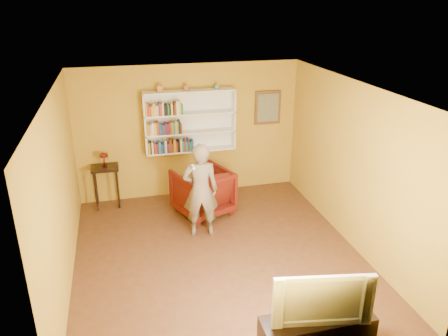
# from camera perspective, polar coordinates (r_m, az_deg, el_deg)

# --- Properties ---
(room_shell) EXTENTS (5.30, 5.80, 2.88)m
(room_shell) POSITION_cam_1_polar(r_m,az_deg,el_deg) (6.71, -0.82, -4.04)
(room_shell) COLOR #4A2A17
(room_shell) RESTS_ON ground
(bookshelf) EXTENTS (1.80, 0.29, 1.23)m
(bookshelf) POSITION_cam_1_polar(r_m,az_deg,el_deg) (8.72, -4.52, 6.16)
(bookshelf) COLOR white
(bookshelf) RESTS_ON room_shell
(books_row_lower) EXTENTS (0.90, 0.19, 0.26)m
(books_row_lower) POSITION_cam_1_polar(r_m,az_deg,el_deg) (8.70, -6.92, 2.82)
(books_row_lower) COLOR #BE8526
(books_row_lower) RESTS_ON bookshelf
(books_row_middle) EXTENTS (0.68, 0.19, 0.26)m
(books_row_middle) POSITION_cam_1_polar(r_m,az_deg,el_deg) (8.57, -7.78, 5.17)
(books_row_middle) COLOR #BE8526
(books_row_middle) RESTS_ON bookshelf
(books_row_upper) EXTENTS (0.71, 0.19, 0.27)m
(books_row_upper) POSITION_cam_1_polar(r_m,az_deg,el_deg) (8.48, -7.83, 7.62)
(books_row_upper) COLOR gold
(books_row_upper) RESTS_ON bookshelf
(ornament_left) EXTENTS (0.09, 0.09, 0.12)m
(ornament_left) POSITION_cam_1_polar(r_m,az_deg,el_deg) (8.43, -8.41, 10.23)
(ornament_left) COLOR #BB6335
(ornament_left) RESTS_ON bookshelf
(ornament_centre) EXTENTS (0.07, 0.07, 0.10)m
(ornament_centre) POSITION_cam_1_polar(r_m,az_deg,el_deg) (8.50, -5.00, 10.39)
(ornament_centre) COLOR #995033
(ornament_centre) RESTS_ON bookshelf
(ornament_right) EXTENTS (0.07, 0.07, 0.09)m
(ornament_right) POSITION_cam_1_polar(r_m,az_deg,el_deg) (8.61, -1.00, 10.59)
(ornament_right) COLOR slate
(ornament_right) RESTS_ON bookshelf
(framed_painting) EXTENTS (0.55, 0.05, 0.70)m
(framed_painting) POSITION_cam_1_polar(r_m,az_deg,el_deg) (9.13, 5.74, 7.86)
(framed_painting) COLOR #583719
(framed_painting) RESTS_ON room_shell
(console_table) EXTENTS (0.52, 0.39, 0.85)m
(console_table) POSITION_cam_1_polar(r_m,az_deg,el_deg) (8.76, -15.23, -0.70)
(console_table) COLOR black
(console_table) RESTS_ON ground
(ruby_lustre) EXTENTS (0.17, 0.17, 0.28)m
(ruby_lustre) POSITION_cam_1_polar(r_m,az_deg,el_deg) (8.63, -15.46, 1.42)
(ruby_lustre) COLOR maroon
(ruby_lustre) RESTS_ON console_table
(armchair) EXTENTS (1.23, 1.25, 0.89)m
(armchair) POSITION_cam_1_polar(r_m,az_deg,el_deg) (8.31, -2.80, -3.10)
(armchair) COLOR #460805
(armchair) RESTS_ON ground
(person) EXTENTS (0.66, 0.47, 1.68)m
(person) POSITION_cam_1_polar(r_m,az_deg,el_deg) (7.41, -3.08, -2.95)
(person) COLOR #695B4D
(person) RESTS_ON ground
(game_remote) EXTENTS (0.04, 0.15, 0.04)m
(game_remote) POSITION_cam_1_polar(r_m,az_deg,el_deg) (6.93, -4.06, 0.15)
(game_remote) COLOR white
(game_remote) RESTS_ON person
(tv_cabinet) EXTENTS (1.34, 0.40, 0.48)m
(tv_cabinet) POSITION_cam_1_polar(r_m,az_deg,el_deg) (5.57, 11.99, -20.47)
(tv_cabinet) COLOR black
(tv_cabinet) RESTS_ON ground
(television) EXTENTS (1.14, 0.34, 0.65)m
(television) POSITION_cam_1_polar(r_m,az_deg,el_deg) (5.21, 12.49, -15.86)
(television) COLOR black
(television) RESTS_ON tv_cabinet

